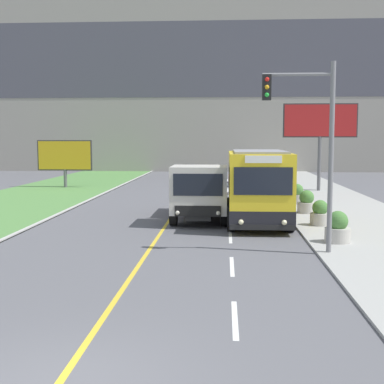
{
  "coord_description": "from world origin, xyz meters",
  "views": [
    {
      "loc": [
        2.52,
        -7.6,
        3.75
      ],
      "look_at": [
        1.1,
        15.5,
        1.4
      ],
      "focal_mm": 50.0,
      "sensor_mm": 36.0,
      "label": 1
    }
  ],
  "objects_px": {
    "dump_truck": "(200,193)",
    "planter_round_third": "(307,203)",
    "billboard_small": "(65,156)",
    "city_bus": "(258,188)",
    "planter_round_far": "(297,195)",
    "traffic_light_mast": "(311,133)",
    "planter_round_near": "(338,228)",
    "car_distant": "(245,176)",
    "planter_round_second": "(320,214)",
    "billboard_large": "(320,124)"
  },
  "relations": [
    {
      "from": "billboard_small",
      "to": "traffic_light_mast",
      "type": "bearing_deg",
      "value": -56.61
    },
    {
      "from": "planter_round_third",
      "to": "planter_round_far",
      "type": "height_order",
      "value": "planter_round_third"
    },
    {
      "from": "dump_truck",
      "to": "planter_round_third",
      "type": "bearing_deg",
      "value": 27.57
    },
    {
      "from": "planter_round_second",
      "to": "planter_round_third",
      "type": "bearing_deg",
      "value": 90.02
    },
    {
      "from": "billboard_large",
      "to": "planter_round_far",
      "type": "xyz_separation_m",
      "value": [
        -2.53,
        -7.68,
        -4.14
      ]
    },
    {
      "from": "car_distant",
      "to": "planter_round_far",
      "type": "relative_size",
      "value": 3.87
    },
    {
      "from": "planter_round_second",
      "to": "planter_round_third",
      "type": "xyz_separation_m",
      "value": [
        -0.0,
        3.72,
        0.02
      ]
    },
    {
      "from": "dump_truck",
      "to": "planter_round_third",
      "type": "xyz_separation_m",
      "value": [
        5.11,
        2.67,
        -0.72
      ]
    },
    {
      "from": "city_bus",
      "to": "planter_round_near",
      "type": "bearing_deg",
      "value": -57.48
    },
    {
      "from": "planter_round_far",
      "to": "billboard_large",
      "type": "bearing_deg",
      "value": 71.78
    },
    {
      "from": "car_distant",
      "to": "planter_round_second",
      "type": "xyz_separation_m",
      "value": [
        2.39,
        -20.43,
        -0.13
      ]
    },
    {
      "from": "city_bus",
      "to": "car_distant",
      "type": "distance_m",
      "value": 20.18
    },
    {
      "from": "car_distant",
      "to": "planter_round_near",
      "type": "distance_m",
      "value": 24.27
    },
    {
      "from": "car_distant",
      "to": "planter_round_second",
      "type": "relative_size",
      "value": 4.02
    },
    {
      "from": "billboard_large",
      "to": "billboard_small",
      "type": "height_order",
      "value": "billboard_large"
    },
    {
      "from": "city_bus",
      "to": "billboard_large",
      "type": "bearing_deg",
      "value": 70.94
    },
    {
      "from": "traffic_light_mast",
      "to": "planter_round_third",
      "type": "bearing_deg",
      "value": 81.96
    },
    {
      "from": "traffic_light_mast",
      "to": "planter_round_near",
      "type": "relative_size",
      "value": 5.5
    },
    {
      "from": "planter_round_far",
      "to": "planter_round_third",
      "type": "bearing_deg",
      "value": -90.37
    },
    {
      "from": "traffic_light_mast",
      "to": "car_distant",
      "type": "bearing_deg",
      "value": 92.43
    },
    {
      "from": "planter_round_third",
      "to": "planter_round_far",
      "type": "relative_size",
      "value": 1.01
    },
    {
      "from": "billboard_large",
      "to": "planter_round_far",
      "type": "height_order",
      "value": "billboard_large"
    },
    {
      "from": "city_bus",
      "to": "car_distant",
      "type": "height_order",
      "value": "city_bus"
    },
    {
      "from": "dump_truck",
      "to": "planter_round_third",
      "type": "height_order",
      "value": "dump_truck"
    },
    {
      "from": "planter_round_second",
      "to": "city_bus",
      "type": "bearing_deg",
      "value": 174.02
    },
    {
      "from": "billboard_small",
      "to": "billboard_large",
      "type": "bearing_deg",
      "value": -5.85
    },
    {
      "from": "city_bus",
      "to": "dump_truck",
      "type": "relative_size",
      "value": 0.89
    },
    {
      "from": "city_bus",
      "to": "dump_truck",
      "type": "bearing_deg",
      "value": 162.79
    },
    {
      "from": "billboard_large",
      "to": "planter_round_near",
      "type": "relative_size",
      "value": 5.48
    },
    {
      "from": "dump_truck",
      "to": "city_bus",
      "type": "bearing_deg",
      "value": -17.21
    },
    {
      "from": "planter_round_far",
      "to": "city_bus",
      "type": "bearing_deg",
      "value": -109.95
    },
    {
      "from": "planter_round_second",
      "to": "planter_round_near",
      "type": "bearing_deg",
      "value": -90.55
    },
    {
      "from": "car_distant",
      "to": "planter_round_far",
      "type": "distance_m",
      "value": 13.2
    },
    {
      "from": "planter_round_near",
      "to": "planter_round_far",
      "type": "height_order",
      "value": "planter_round_near"
    },
    {
      "from": "car_distant",
      "to": "billboard_small",
      "type": "bearing_deg",
      "value": -166.08
    },
    {
      "from": "billboard_small",
      "to": "planter_round_third",
      "type": "xyz_separation_m",
      "value": [
        16.07,
        -13.31,
        -1.8
      ]
    },
    {
      "from": "dump_truck",
      "to": "billboard_large",
      "type": "relative_size",
      "value": 1.04
    },
    {
      "from": "car_distant",
      "to": "traffic_light_mast",
      "type": "distance_m",
      "value": 26.04
    },
    {
      "from": "traffic_light_mast",
      "to": "billboard_small",
      "type": "xyz_separation_m",
      "value": [
        -14.78,
        22.43,
        -1.52
      ]
    },
    {
      "from": "city_bus",
      "to": "planter_round_second",
      "type": "height_order",
      "value": "city_bus"
    },
    {
      "from": "city_bus",
      "to": "planter_round_far",
      "type": "bearing_deg",
      "value": 70.05
    },
    {
      "from": "billboard_small",
      "to": "planter_round_third",
      "type": "height_order",
      "value": "billboard_small"
    },
    {
      "from": "dump_truck",
      "to": "traffic_light_mast",
      "type": "xyz_separation_m",
      "value": [
        3.82,
        -6.44,
        2.6
      ]
    },
    {
      "from": "car_distant",
      "to": "traffic_light_mast",
      "type": "xyz_separation_m",
      "value": [
        1.1,
        -25.82,
        3.21
      ]
    },
    {
      "from": "city_bus",
      "to": "planter_round_far",
      "type": "height_order",
      "value": "city_bus"
    },
    {
      "from": "city_bus",
      "to": "car_distant",
      "type": "relative_size",
      "value": 1.31
    },
    {
      "from": "city_bus",
      "to": "planter_round_far",
      "type": "distance_m",
      "value": 7.71
    },
    {
      "from": "city_bus",
      "to": "planter_round_third",
      "type": "bearing_deg",
      "value": 53.22
    },
    {
      "from": "traffic_light_mast",
      "to": "planter_round_near",
      "type": "distance_m",
      "value": 3.92
    },
    {
      "from": "billboard_small",
      "to": "car_distant",
      "type": "bearing_deg",
      "value": 13.92
    }
  ]
}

